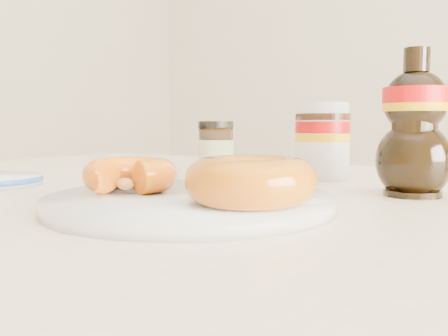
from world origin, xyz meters
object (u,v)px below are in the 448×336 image
Objects in this scene: plate at (190,201)px; nutella_jar at (322,138)px; dark_jar at (216,150)px; syrup_bottle at (415,123)px; dining_table at (212,256)px; donut_whole at (251,181)px; donut_bitten at (130,175)px.

nutella_jar reaches higher than plate.
nutella_jar is 1.31× the size of dark_jar.
nutella_jar is 0.68× the size of syrup_bottle.
plate is (0.08, -0.12, 0.09)m from dining_table.
dark_jar is (-0.23, 0.23, 0.01)m from donut_whole.
donut_bitten is at bearing -96.75° from nutella_jar.
dark_jar is at bearing 179.57° from syrup_bottle.
dark_jar is at bearing 125.01° from plate.
dark_jar is at bearing 129.76° from donut_bitten.
syrup_bottle reaches higher than plate.
plate is 1.67× the size of syrup_bottle.
donut_whole is 0.24m from syrup_bottle.
dark_jar reaches higher than donut_bitten.
nutella_jar is (0.04, 0.32, 0.03)m from donut_bitten.
donut_bitten is 0.31m from syrup_bottle.
nutella_jar is (-0.03, 0.30, 0.05)m from plate.
syrup_bottle reaches higher than dark_jar.
nutella_jar is (0.05, 0.18, 0.14)m from dining_table.
donut_whole is at bearing -40.01° from dining_table.
syrup_bottle reaches higher than donut_bitten.
dark_jar is at bearing 135.28° from donut_whole.
dining_table is 0.18m from dark_jar.
donut_whole is at bearing -5.92° from plate.
donut_whole is 0.32m from dark_jar.
dining_table is 0.28m from syrup_bottle.
donut_bitten is at bearing -69.26° from dark_jar.
donut_bitten is 0.84× the size of donut_whole.
plate is 0.27m from dark_jar.
dining_table is at bearing 122.69° from plate.
dark_jar is (-0.29, 0.00, -0.04)m from syrup_bottle.
plate is at bearing 174.08° from donut_whole.
nutella_jar is 0.18m from syrup_bottle.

